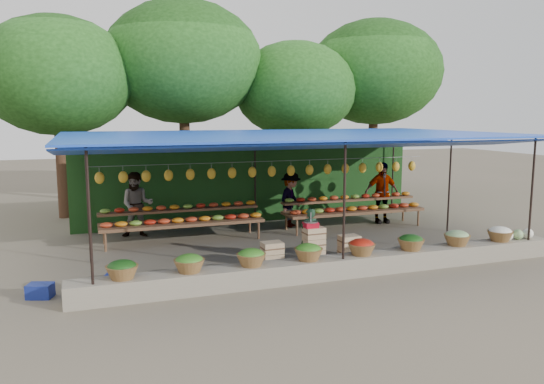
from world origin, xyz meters
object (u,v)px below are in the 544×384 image
object	(u,v)px
blue_crate_front	(40,291)
blue_crate_back	(118,280)
weighing_scale	(311,224)
crate_counter	(313,247)
vendor_seated	(310,234)

from	to	relation	value
blue_crate_front	blue_crate_back	distance (m)	1.38
weighing_scale	blue_crate_back	world-z (taller)	weighing_scale
crate_counter	vendor_seated	size ratio (longest dim) A/B	1.98
blue_crate_front	blue_crate_back	world-z (taller)	blue_crate_back
crate_counter	vendor_seated	xyz separation A→B (m)	(-0.03, 0.11, 0.29)
blue_crate_back	weighing_scale	bearing A→B (deg)	25.51
blue_crate_back	vendor_seated	bearing A→B (deg)	26.98
crate_counter	blue_crate_front	world-z (taller)	crate_counter
blue_crate_front	weighing_scale	bearing A→B (deg)	25.28
vendor_seated	blue_crate_back	bearing A→B (deg)	8.19
weighing_scale	crate_counter	bearing A→B (deg)	-0.00
crate_counter	blue_crate_back	world-z (taller)	crate_counter
weighing_scale	blue_crate_back	bearing A→B (deg)	-173.82
vendor_seated	blue_crate_front	size ratio (longest dim) A/B	2.77
weighing_scale	vendor_seated	world-z (taller)	vendor_seated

